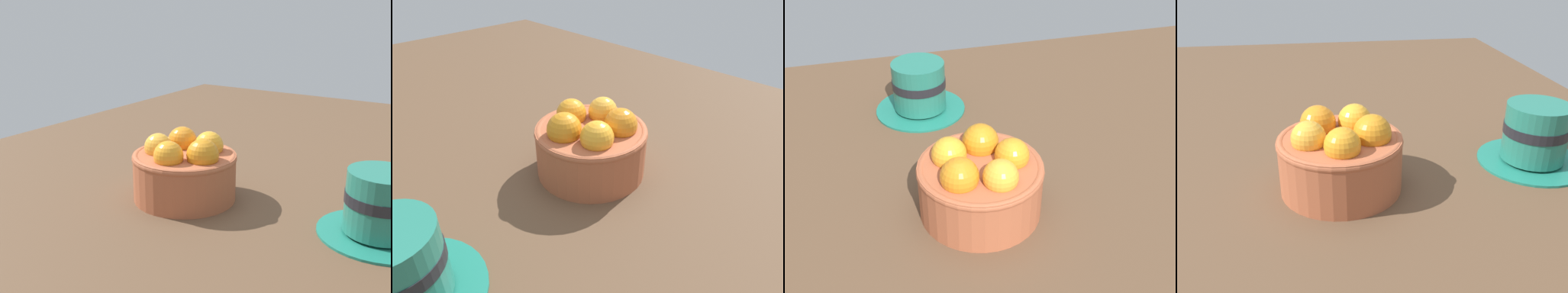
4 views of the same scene
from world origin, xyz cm
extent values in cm
cube|color=brown|center=(0.00, 0.00, -2.29)|extent=(159.86, 92.99, 4.59)
cylinder|color=#AD5938|center=(0.00, 0.00, 3.15)|extent=(13.87, 13.87, 6.30)
torus|color=#AD5938|center=(0.00, 0.00, 5.90)|extent=(14.07, 14.07, 1.00)
sphere|color=gold|center=(-3.01, 2.00, 7.00)|extent=(3.95, 3.95, 3.95)
sphere|color=orange|center=(-2.83, -2.24, 7.00)|extent=(4.16, 4.16, 4.16)
sphere|color=gold|center=(1.26, -3.39, 7.00)|extent=(3.82, 3.82, 3.82)
sphere|color=orange|center=(3.61, 0.15, 7.00)|extent=(3.88, 3.88, 3.88)
sphere|color=orange|center=(0.97, 3.48, 7.00)|extent=(4.23, 4.23, 4.23)
cylinder|color=#1E7664|center=(-2.75, 24.81, 0.30)|extent=(13.63, 13.63, 0.60)
cylinder|color=#237260|center=(-2.75, 24.81, 4.21)|extent=(7.89, 7.89, 7.22)
cylinder|color=black|center=(-2.75, 24.81, 4.67)|extent=(8.05, 8.05, 1.30)
camera|label=1|loc=(50.12, 34.18, 25.98)|focal=43.99mm
camera|label=2|loc=(-27.60, 27.16, 27.51)|focal=32.88mm
camera|label=3|loc=(-11.36, -41.26, 37.77)|focal=44.89mm
camera|label=4|loc=(43.15, -2.82, 25.76)|focal=39.51mm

